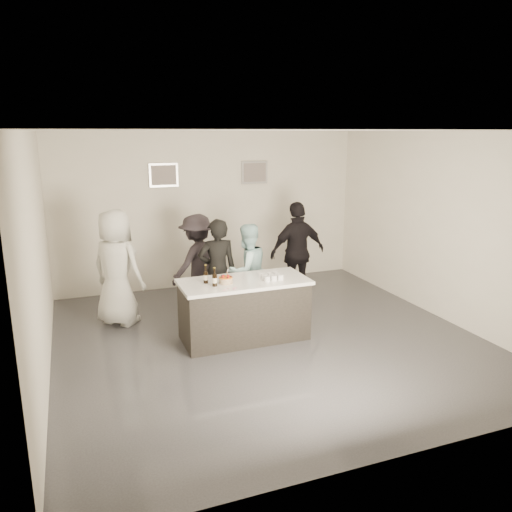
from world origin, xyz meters
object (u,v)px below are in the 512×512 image
at_px(bar_counter, 244,310).
at_px(beer_bottle_a, 206,274).
at_px(person_guest_right, 298,252).
at_px(person_guest_back, 198,262).
at_px(person_main_blue, 247,271).
at_px(cake, 226,281).
at_px(beer_bottle_b, 215,277).
at_px(person_main_black, 217,271).
at_px(person_guest_left, 117,268).

height_order(bar_counter, beer_bottle_a, beer_bottle_a).
relative_size(person_guest_right, person_guest_back, 1.10).
distance_m(beer_bottle_a, person_guest_right, 2.37).
bearing_deg(person_guest_back, person_main_blue, 103.70).
distance_m(cake, person_main_blue, 1.12).
xyz_separation_m(beer_bottle_b, person_main_blue, (0.83, 0.98, -0.25)).
height_order(person_main_blue, person_guest_back, person_guest_back).
xyz_separation_m(cake, beer_bottle_a, (-0.26, 0.11, 0.09)).
height_order(cake, person_guest_right, person_guest_right).
xyz_separation_m(beer_bottle_a, person_main_black, (0.39, 0.74, -0.19)).
xyz_separation_m(person_main_black, person_main_blue, (0.52, 0.05, -0.06)).
xyz_separation_m(person_main_blue, person_guest_back, (-0.65, 0.69, 0.04)).
relative_size(person_main_black, person_guest_back, 1.02).
xyz_separation_m(person_main_blue, person_guest_right, (1.11, 0.44, 0.12)).
bearing_deg(person_guest_right, bar_counter, 37.36).
height_order(bar_counter, person_guest_right, person_guest_right).
relative_size(beer_bottle_b, person_main_blue, 0.17).
relative_size(beer_bottle_a, person_guest_right, 0.14).
xyz_separation_m(bar_counter, person_guest_right, (1.47, 1.29, 0.45)).
bearing_deg(person_guest_left, bar_counter, -173.22).
relative_size(bar_counter, cake, 9.54).
xyz_separation_m(bar_counter, person_guest_back, (-0.30, 1.54, 0.37)).
xyz_separation_m(person_main_black, person_guest_back, (-0.14, 0.74, -0.02)).
bearing_deg(bar_counter, person_guest_left, 142.38).
bearing_deg(cake, person_guest_back, 90.30).
bearing_deg(person_guest_back, person_main_black, 70.53).
distance_m(person_main_black, person_guest_right, 1.70).
distance_m(bar_counter, beer_bottle_a, 0.80).
bearing_deg(person_guest_left, person_guest_right, -135.31).
xyz_separation_m(person_guest_left, person_guest_back, (1.36, 0.26, -0.10)).
bearing_deg(beer_bottle_b, person_main_blue, 49.78).
bearing_deg(person_main_blue, beer_bottle_a, 23.77).
bearing_deg(bar_counter, person_guest_right, 41.42).
height_order(beer_bottle_b, person_guest_back, person_guest_back).
distance_m(beer_bottle_b, person_guest_back, 1.69).
bearing_deg(beer_bottle_a, person_guest_left, 132.13).
height_order(person_main_blue, person_guest_right, person_guest_right).
height_order(beer_bottle_b, person_main_blue, person_main_blue).
relative_size(beer_bottle_b, person_guest_back, 0.16).
distance_m(bar_counter, beer_bottle_b, 0.76).
bearing_deg(beer_bottle_b, person_guest_left, 130.11).
bearing_deg(person_guest_back, beer_bottle_b, 54.16).
bearing_deg(beer_bottle_b, beer_bottle_a, 112.97).
xyz_separation_m(beer_bottle_a, person_guest_left, (-1.11, 1.22, -0.11)).
bearing_deg(cake, beer_bottle_b, -158.78).
relative_size(beer_bottle_a, person_guest_left, 0.14).
distance_m(beer_bottle_a, person_main_blue, 1.23).
distance_m(person_main_blue, person_guest_back, 0.95).
height_order(person_guest_left, person_guest_right, person_guest_left).
bearing_deg(cake, bar_counter, 10.80).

